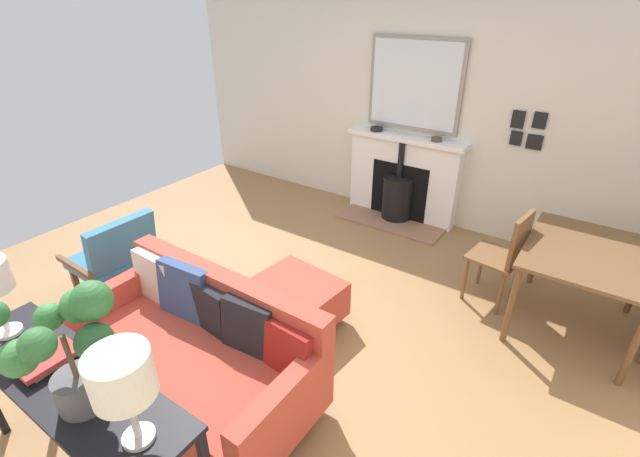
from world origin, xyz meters
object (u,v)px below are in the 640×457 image
(potted_plant, at_px, (68,344))
(book_stack, at_px, (47,360))
(sofa, at_px, (197,348))
(mantel_bowl_far, at_px, (437,139))
(dining_table, at_px, (588,261))
(ottoman, at_px, (298,298))
(armchair_accent, at_px, (116,254))
(fireplace, at_px, (401,183))
(console_table, at_px, (70,391))
(mantel_bowl_near, at_px, (377,129))
(table_lamp_far_end, at_px, (122,378))
(dining_chair_near_fireplace, at_px, (506,252))

(potted_plant, distance_m, book_stack, 0.53)
(sofa, relative_size, potted_plant, 2.70)
(mantel_bowl_far, xyz_separation_m, dining_table, (1.08, 1.70, -0.40))
(ottoman, xyz_separation_m, potted_plant, (1.75, 0.12, 0.90))
(armchair_accent, distance_m, potted_plant, 2.11)
(sofa, bearing_deg, book_stack, -11.30)
(fireplace, xyz_separation_m, console_table, (4.02, 0.04, 0.24))
(potted_plant, bearing_deg, mantel_bowl_near, -170.63)
(armchair_accent, distance_m, book_stack, 1.70)
(table_lamp_far_end, bearing_deg, armchair_accent, -119.38)
(armchair_accent, bearing_deg, table_lamp_far_end, 60.62)
(ottoman, bearing_deg, dining_chair_near_fireplace, 132.85)
(ottoman, relative_size, dining_table, 0.68)
(dining_table, bearing_deg, mantel_bowl_near, -113.97)
(book_stack, bearing_deg, armchair_accent, -132.19)
(fireplace, distance_m, sofa, 3.24)
(table_lamp_far_end, bearing_deg, mantel_bowl_far, -176.12)
(potted_plant, bearing_deg, ottoman, -176.06)
(sofa, relative_size, ottoman, 2.38)
(fireplace, xyz_separation_m, book_stack, (4.02, -0.12, 0.36))
(mantel_bowl_far, bearing_deg, sofa, -5.68)
(console_table, height_order, dining_table, console_table)
(ottoman, relative_size, armchair_accent, 0.89)
(mantel_bowl_far, distance_m, table_lamp_far_end, 4.05)
(dining_table, bearing_deg, armchair_accent, -61.70)
(fireplace, relative_size, ottoman, 1.93)
(sofa, bearing_deg, potted_plant, 17.42)
(table_lamp_far_end, relative_size, book_stack, 1.70)
(mantel_bowl_far, xyz_separation_m, book_stack, (4.03, -0.48, -0.24))
(console_table, height_order, dining_chair_near_fireplace, dining_chair_near_fireplace)
(mantel_bowl_far, distance_m, ottoman, 2.45)
(table_lamp_far_end, xyz_separation_m, book_stack, (-0.00, -0.75, -0.33))
(ottoman, relative_size, table_lamp_far_end, 1.53)
(armchair_accent, height_order, dining_chair_near_fireplace, dining_chair_near_fireplace)
(mantel_bowl_near, bearing_deg, mantel_bowl_far, 90.00)
(dining_table, bearing_deg, book_stack, -36.44)
(fireplace, distance_m, armchair_accent, 3.20)
(fireplace, height_order, mantel_bowl_far, mantel_bowl_far)
(book_stack, xyz_separation_m, dining_table, (-2.95, 2.18, -0.17))
(table_lamp_far_end, bearing_deg, dining_table, 154.24)
(mantel_bowl_near, height_order, book_stack, mantel_bowl_near)
(fireplace, relative_size, book_stack, 5.03)
(mantel_bowl_near, relative_size, armchair_accent, 0.18)
(ottoman, xyz_separation_m, console_table, (1.73, -0.13, 0.44))
(dining_chair_near_fireplace, bearing_deg, armchair_accent, -57.17)
(console_table, distance_m, table_lamp_far_end, 0.74)
(mantel_bowl_near, xyz_separation_m, potted_plant, (4.06, 0.67, 0.10))
(table_lamp_far_end, distance_m, potted_plant, 0.35)
(sofa, height_order, ottoman, sofa)
(table_lamp_far_end, height_order, book_stack, table_lamp_far_end)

